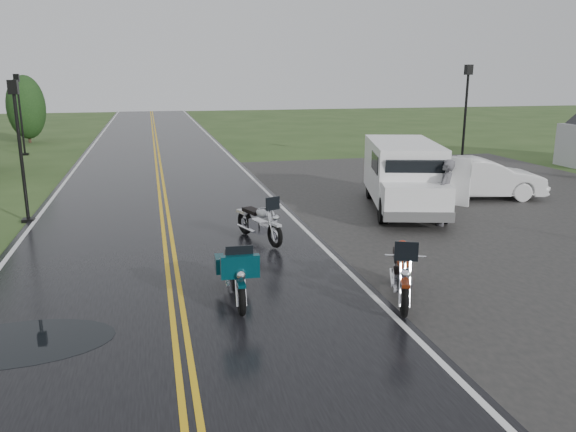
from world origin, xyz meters
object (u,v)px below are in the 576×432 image
(motorcycle_silver, at_px, (275,226))
(motorcycle_red, at_px, (405,284))
(motorcycle_teal, at_px, (241,285))
(person_at_van, at_px, (445,194))
(sedan_white, at_px, (481,179))
(lamp_post_far_right, at_px, (465,116))
(lamp_post_near_left, at_px, (21,152))
(van_white, at_px, (384,187))
(lamp_post_far_left, at_px, (21,115))

(motorcycle_silver, bearing_deg, motorcycle_red, -92.83)
(motorcycle_red, bearing_deg, motorcycle_teal, -173.32)
(person_at_van, bearing_deg, sedan_white, -179.74)
(sedan_white, bearing_deg, motorcycle_silver, 128.05)
(lamp_post_far_right, bearing_deg, lamp_post_near_left, -161.29)
(motorcycle_teal, distance_m, van_white, 7.58)
(person_at_van, bearing_deg, lamp_post_near_left, -60.31)
(sedan_white, height_order, lamp_post_far_right, lamp_post_far_right)
(motorcycle_red, height_order, lamp_post_near_left, lamp_post_near_left)
(lamp_post_far_left, xyz_separation_m, lamp_post_far_right, (21.13, -9.49, 0.20))
(lamp_post_far_right, bearing_deg, person_at_van, -123.07)
(motorcycle_red, height_order, person_at_van, person_at_van)
(motorcycle_teal, height_order, van_white, van_white)
(motorcycle_red, xyz_separation_m, motorcycle_silver, (-1.35, 4.61, -0.04))
(motorcycle_red, distance_m, sedan_white, 11.24)
(van_white, xyz_separation_m, lamp_post_near_left, (-10.25, 2.80, 0.99))
(motorcycle_teal, xyz_separation_m, lamp_post_near_left, (-5.13, 8.37, 1.46))
(lamp_post_near_left, bearing_deg, person_at_van, -16.02)
(motorcycle_teal, xyz_separation_m, sedan_white, (9.85, 8.02, 0.07))
(motorcycle_red, height_order, motorcycle_silver, motorcycle_red)
(lamp_post_near_left, bearing_deg, lamp_post_far_right, 18.71)
(motorcycle_teal, height_order, sedan_white, sedan_white)
(motorcycle_silver, relative_size, lamp_post_far_left, 0.49)
(lamp_post_near_left, xyz_separation_m, lamp_post_far_left, (-3.05, 15.61, 0.10))
(sedan_white, height_order, lamp_post_near_left, lamp_post_near_left)
(van_white, bearing_deg, motorcycle_silver, -139.07)
(motorcycle_red, xyz_separation_m, van_white, (2.30, 6.32, 0.44))
(person_at_van, bearing_deg, motorcycle_silver, -32.45)
(lamp_post_near_left, height_order, lamp_post_far_right, lamp_post_far_right)
(lamp_post_near_left, distance_m, lamp_post_far_left, 15.90)
(lamp_post_far_left, bearing_deg, lamp_post_near_left, -78.94)
(motorcycle_silver, bearing_deg, sedan_white, 7.27)
(motorcycle_red, relative_size, van_white, 0.40)
(motorcycle_red, distance_m, motorcycle_silver, 4.80)
(sedan_white, xyz_separation_m, lamp_post_far_right, (3.10, 6.47, 1.69))
(motorcycle_teal, relative_size, lamp_post_near_left, 0.52)
(motorcycle_red, relative_size, lamp_post_near_left, 0.55)
(motorcycle_teal, relative_size, lamp_post_far_right, 0.45)
(motorcycle_silver, height_order, lamp_post_far_left, lamp_post_far_left)
(motorcycle_red, relative_size, motorcycle_silver, 1.07)
(motorcycle_silver, distance_m, lamp_post_far_left, 22.37)
(van_white, height_order, lamp_post_near_left, lamp_post_near_left)
(person_at_van, height_order, sedan_white, person_at_van)
(motorcycle_teal, distance_m, person_at_van, 8.38)
(van_white, xyz_separation_m, sedan_white, (4.73, 2.45, -0.40))
(motorcycle_teal, distance_m, sedan_white, 12.70)
(lamp_post_near_left, distance_m, lamp_post_far_right, 19.09)
(motorcycle_red, bearing_deg, motorcycle_silver, 127.97)
(lamp_post_far_right, bearing_deg, motorcycle_red, -123.59)
(van_white, xyz_separation_m, lamp_post_far_right, (7.83, 8.92, 1.29))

